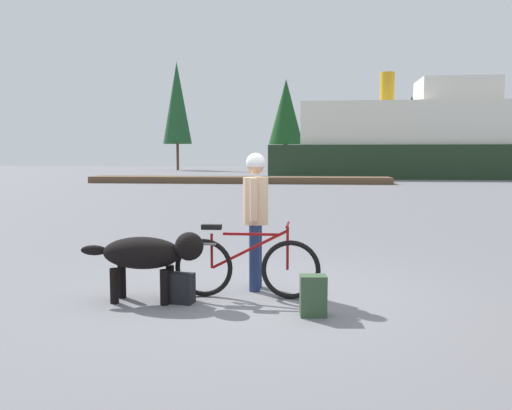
{
  "coord_description": "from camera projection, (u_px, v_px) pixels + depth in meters",
  "views": [
    {
      "loc": [
        0.68,
        -6.42,
        1.71
      ],
      "look_at": [
        -0.14,
        0.89,
        1.04
      ],
      "focal_mm": 37.81,
      "sensor_mm": 36.0,
      "label": 1
    }
  ],
  "objects": [
    {
      "name": "pine_tree_center",
      "position": [
        286.0,
        112.0,
        59.54
      ],
      "size": [
        3.83,
        3.83,
        10.15
      ],
      "color": "#4C331E",
      "rests_on": "ground_plane"
    },
    {
      "name": "backpack",
      "position": [
        313.0,
        296.0,
        5.75
      ],
      "size": [
        0.3,
        0.23,
        0.44
      ],
      "primitive_type": "cube",
      "rotation": [
        0.0,
        0.0,
        0.11
      ],
      "color": "#334C33",
      "rests_on": "ground_plane"
    },
    {
      "name": "pine_tree_far_left",
      "position": [
        177.0,
        103.0,
        63.1
      ],
      "size": [
        3.37,
        3.37,
        12.64
      ],
      "color": "#4C331E",
      "rests_on": "ground_plane"
    },
    {
      "name": "handbag_pannier",
      "position": [
        180.0,
        288.0,
        6.26
      ],
      "size": [
        0.35,
        0.24,
        0.35
      ],
      "primitive_type": "cube",
      "rotation": [
        0.0,
        0.0,
        -0.19
      ],
      "color": "black",
      "rests_on": "ground_plane"
    },
    {
      "name": "bicycle",
      "position": [
        246.0,
        266.0,
        6.47
      ],
      "size": [
        1.77,
        0.44,
        0.91
      ],
      "color": "black",
      "rests_on": "ground_plane"
    },
    {
      "name": "ground_plane",
      "position": [
        259.0,
        296.0,
        6.58
      ],
      "size": [
        160.0,
        160.0,
        0.0
      ],
      "primitive_type": "plane",
      "color": "slate"
    },
    {
      "name": "person_cyclist",
      "position": [
        256.0,
        207.0,
        6.83
      ],
      "size": [
        0.32,
        0.53,
        1.74
      ],
      "color": "navy",
      "rests_on": "ground_plane"
    },
    {
      "name": "pine_tree_far_right",
      "position": [
        411.0,
        124.0,
        60.47
      ],
      "size": [
        3.7,
        3.7,
        8.37
      ],
      "color": "#4C331E",
      "rests_on": "ground_plane"
    },
    {
      "name": "ferry_boat",
      "position": [
        425.0,
        142.0,
        41.6
      ],
      "size": [
        23.49,
        7.22,
        8.11
      ],
      "color": "#1E331E",
      "rests_on": "ground_plane"
    },
    {
      "name": "dog",
      "position": [
        149.0,
        254.0,
        6.29
      ],
      "size": [
        1.48,
        0.44,
        0.83
      ],
      "color": "black",
      "rests_on": "ground_plane"
    },
    {
      "name": "dock_pier",
      "position": [
        239.0,
        180.0,
        33.91
      ],
      "size": [
        18.78,
        2.47,
        0.4
      ],
      "primitive_type": "cube",
      "color": "brown",
      "rests_on": "ground_plane"
    }
  ]
}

